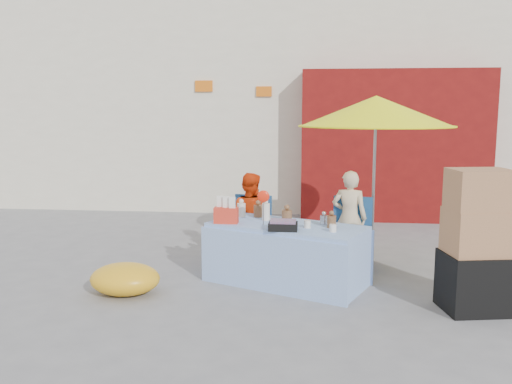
# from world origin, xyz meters

# --- Properties ---
(ground) EXTENTS (80.00, 80.00, 0.00)m
(ground) POSITION_xyz_m (0.00, 0.00, 0.00)
(ground) COLOR slate
(ground) RESTS_ON ground
(backdrop) EXTENTS (14.00, 8.00, 7.80)m
(backdrop) POSITION_xyz_m (0.52, 7.52, 3.10)
(backdrop) COLOR silver
(backdrop) RESTS_ON ground
(market_table) EXTENTS (1.91, 1.44, 1.05)m
(market_table) POSITION_xyz_m (0.51, 0.45, 0.34)
(market_table) COLOR #99C2F6
(market_table) RESTS_ON ground
(chair_left) EXTENTS (0.57, 0.56, 0.85)m
(chair_left) POSITION_xyz_m (0.01, 1.14, 0.26)
(chair_left) COLOR #1D4B87
(chair_left) RESTS_ON ground
(chair_right) EXTENTS (0.57, 0.56, 0.85)m
(chair_right) POSITION_xyz_m (1.26, 1.14, 0.26)
(chair_right) COLOR #1D4B87
(chair_right) RESTS_ON ground
(vendor_orange) EXTENTS (0.63, 0.53, 1.14)m
(vendor_orange) POSITION_xyz_m (0.01, 1.28, 0.57)
(vendor_orange) COLOR #E9390C
(vendor_orange) RESTS_ON ground
(vendor_beige) EXTENTS (0.48, 0.36, 1.18)m
(vendor_beige) POSITION_xyz_m (1.26, 1.28, 0.59)
(vendor_beige) COLOR beige
(vendor_beige) RESTS_ON ground
(umbrella) EXTENTS (1.90, 1.90, 2.09)m
(umbrella) POSITION_xyz_m (1.56, 1.43, 1.89)
(umbrella) COLOR gray
(umbrella) RESTS_ON ground
(box_stack) EXTENTS (0.70, 0.61, 1.37)m
(box_stack) POSITION_xyz_m (2.37, -0.21, 0.63)
(box_stack) COLOR black
(box_stack) RESTS_ON ground
(tarp_bundle) EXTENTS (0.87, 0.77, 0.33)m
(tarp_bundle) POSITION_xyz_m (-1.14, -0.11, 0.16)
(tarp_bundle) COLOR gold
(tarp_bundle) RESTS_ON ground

